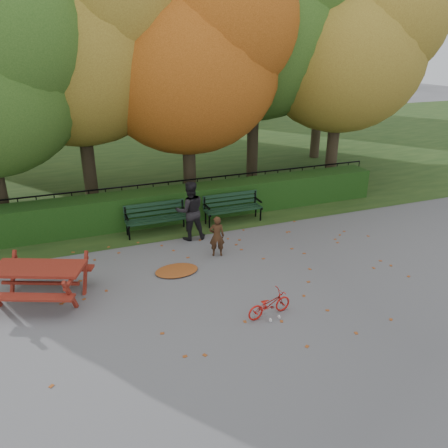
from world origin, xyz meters
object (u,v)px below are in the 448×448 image
object	(u,v)px
tree_g	(333,38)
bicycle	(269,304)
bench_left	(156,216)
bench_right	(232,206)
picnic_table	(39,274)
tree_b	(86,35)
tree_e	(354,46)
child	(217,236)
adult	(190,211)
tree_c	(198,55)
tree_d	(269,18)

from	to	relation	value
tree_g	bicycle	bearing A→B (deg)	-127.34
bench_left	bench_right	size ratio (longest dim) A/B	1.00
bench_left	picnic_table	xyz separation A→B (m)	(-3.15, -2.74, 0.11)
tree_b	picnic_table	distance (m)	7.76
tree_e	bench_right	bearing A→B (deg)	-159.13
tree_e	picnic_table	world-z (taller)	tree_e
bench_left	child	distance (m)	2.36
bench_left	bicycle	distance (m)	5.17
adult	tree_c	bearing A→B (deg)	-109.13
tree_c	picnic_table	world-z (taller)	tree_c
picnic_table	adult	xyz separation A→B (m)	(3.95, 1.94, 0.22)
picnic_table	bicycle	world-z (taller)	picnic_table
bicycle	child	bearing A→B (deg)	-7.89
bench_right	adult	distance (m)	1.82
tree_d	adult	world-z (taller)	tree_d
adult	tree_g	bearing A→B (deg)	-137.80
bicycle	tree_e	bearing A→B (deg)	-51.86
tree_b	adult	distance (m)	6.27
tree_e	bicycle	world-z (taller)	tree_e
bicycle	picnic_table	bearing A→B (deg)	53.34
tree_g	tree_e	bearing A→B (deg)	-114.40
picnic_table	adult	bearing A→B (deg)	48.83
picnic_table	child	bearing A→B (deg)	31.56
child	bicycle	size ratio (longest dim) A/B	1.09
tree_c	bench_right	distance (m)	4.87
bench_left	bicycle	size ratio (longest dim) A/B	1.78
tree_g	adult	size ratio (longest dim) A/B	5.03
tree_g	adult	world-z (taller)	tree_g
tree_e	bench_left	bearing A→B (deg)	-165.19
tree_c	child	size ratio (longest dim) A/B	7.28
bench_right	child	bearing A→B (deg)	-121.49
bench_left	tree_g	bearing A→B (deg)	32.17
tree_e	picnic_table	size ratio (longest dim) A/B	3.51
tree_b	bench_right	xyz separation A→B (m)	(3.54, -3.04, -4.88)
adult	bicycle	xyz separation A→B (m)	(0.37, -4.23, -0.58)
child	adult	world-z (taller)	adult
tree_g	bicycle	world-z (taller)	tree_g
picnic_table	bicycle	distance (m)	4.90
picnic_table	bicycle	size ratio (longest dim) A/B	2.30
tree_c	tree_d	distance (m)	3.50
tree_c	tree_g	xyz separation A→B (m)	(7.50, 3.80, 0.55)
tree_d	picnic_table	size ratio (longest dim) A/B	4.12
tree_d	bench_right	size ratio (longest dim) A/B	5.32
tree_g	adult	xyz separation A→B (m)	(-8.83, -6.86, -4.52)
tree_e	adult	world-z (taller)	tree_e
tree_b	tree_d	size ratio (longest dim) A/B	0.92
tree_d	tree_e	xyz separation A→B (m)	(2.64, -1.46, -0.90)
tree_g	child	distance (m)	12.72
bench_right	adult	bearing A→B (deg)	-153.34
tree_e	bench_left	world-z (taller)	tree_e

